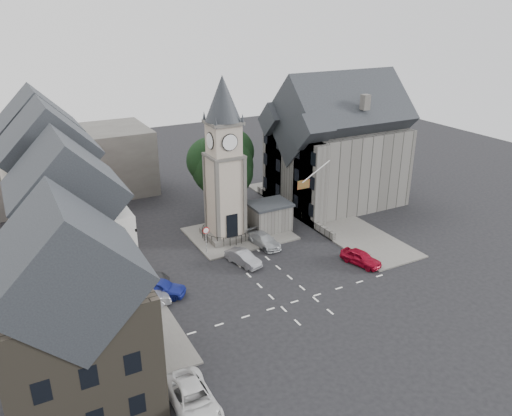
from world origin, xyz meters
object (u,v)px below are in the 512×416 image
clock_tower (224,161)px  stone_shelter (269,216)px  pedestrian (303,215)px  car_west_blue (160,287)px  car_east_red (361,258)px

clock_tower → stone_shelter: (4.80, -0.49, -6.57)m
clock_tower → pedestrian: 11.78m
stone_shelter → car_west_blue: stone_shelter is taller
car_west_blue → car_east_red: car_west_blue is taller
car_west_blue → pedestrian: pedestrian is taller
stone_shelter → car_east_red: size_ratio=1.10×
clock_tower → stone_shelter: 8.15m
stone_shelter → car_east_red: 11.17m
clock_tower → car_west_blue: 14.07m
car_west_blue → car_east_red: 18.20m
clock_tower → car_east_red: bearing=-52.3°
pedestrian → stone_shelter: bearing=-31.2°
clock_tower → car_east_red: clock_tower is taller
car_east_red → clock_tower: bearing=111.5°
stone_shelter → pedestrian: (4.40, 0.35, -0.78)m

